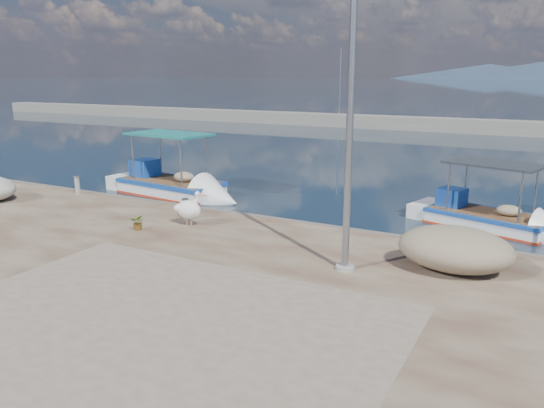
{
  "coord_description": "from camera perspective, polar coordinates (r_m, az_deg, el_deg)",
  "views": [
    {
      "loc": [
        7.28,
        -9.69,
        5.07
      ],
      "look_at": [
        0.0,
        3.8,
        1.3
      ],
      "focal_mm": 35.0,
      "sensor_mm": 36.0,
      "label": 1
    }
  ],
  "objects": [
    {
      "name": "net_pile_c",
      "position": [
        13.35,
        19.09,
        -4.59
      ],
      "size": [
        2.69,
        1.92,
        1.06
      ],
      "primitive_type": "ellipsoid",
      "color": "gray",
      "rests_on": "quay"
    },
    {
      "name": "pelican",
      "position": [
        16.54,
        -8.89,
        -0.55
      ],
      "size": [
        1.14,
        0.78,
        1.09
      ],
      "rotation": [
        0.0,
        0.0,
        0.38
      ],
      "color": "tan",
      "rests_on": "quay"
    },
    {
      "name": "bollard_far",
      "position": [
        21.97,
        -20.22,
        2.03
      ],
      "size": [
        0.24,
        0.24,
        0.74
      ],
      "color": "gray",
      "rests_on": "quay"
    },
    {
      "name": "quay_patch",
      "position": [
        10.24,
        -13.61,
        -13.06
      ],
      "size": [
        9.0,
        7.0,
        0.01
      ],
      "primitive_type": "cube",
      "color": "gray",
      "rests_on": "quay"
    },
    {
      "name": "bollard_near",
      "position": [
        17.29,
        -9.3,
        -0.43
      ],
      "size": [
        0.22,
        0.22,
        0.68
      ],
      "color": "gray",
      "rests_on": "quay"
    },
    {
      "name": "boat_left",
      "position": [
        23.36,
        -10.88,
        1.64
      ],
      "size": [
        6.6,
        2.78,
        3.09
      ],
      "rotation": [
        0.0,
        0.0,
        -0.11
      ],
      "color": "white",
      "rests_on": "ground"
    },
    {
      "name": "lamp_post",
      "position": [
        12.19,
        8.38,
        7.69
      ],
      "size": [
        0.44,
        0.96,
        7.0
      ],
      "color": "gray",
      "rests_on": "quay"
    },
    {
      "name": "ground",
      "position": [
        13.13,
        -8.0,
        -9.03
      ],
      "size": [
        1400.0,
        1400.0,
        0.0
      ],
      "primitive_type": "plane",
      "color": "#162635",
      "rests_on": "ground"
    },
    {
      "name": "net_pile_d",
      "position": [
        13.34,
        18.78,
        -5.54
      ],
      "size": [
        1.68,
        1.26,
        0.63
      ],
      "primitive_type": "ellipsoid",
      "color": "beige",
      "rests_on": "quay"
    },
    {
      "name": "potted_plant",
      "position": [
        16.42,
        -14.17,
        -1.91
      ],
      "size": [
        0.54,
        0.5,
        0.48
      ],
      "primitive_type": "imported",
      "rotation": [
        0.0,
        0.0,
        0.38
      ],
      "color": "#33722D",
      "rests_on": "quay"
    },
    {
      "name": "breakwater",
      "position": [
        50.42,
        20.13,
        7.91
      ],
      "size": [
        120.0,
        2.2,
        7.5
      ],
      "color": "gray",
      "rests_on": "ground"
    },
    {
      "name": "boat_right",
      "position": [
        19.38,
        22.05,
        -1.76
      ],
      "size": [
        5.68,
        3.18,
        2.6
      ],
      "rotation": [
        0.0,
        0.0,
        -0.28
      ],
      "color": "white",
      "rests_on": "ground"
    }
  ]
}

